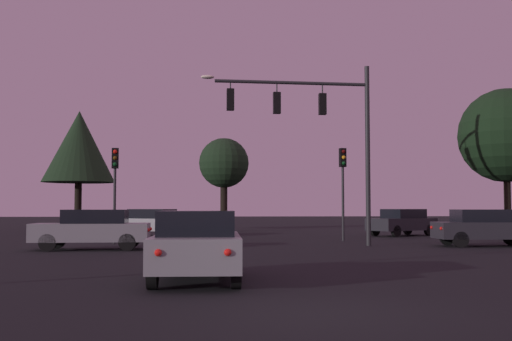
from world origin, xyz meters
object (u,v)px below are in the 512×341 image
object	(u,v)px
car_crossing_right	(485,227)
tree_center_horizon	(224,164)
car_crossing_left	(92,229)
car_far_lane	(402,222)
traffic_light_corner_left	(343,175)
car_nearside_lane	(197,244)
traffic_light_corner_right	(115,176)
car_parked_lot	(154,222)
traffic_signal_mast_arm	(317,121)
tree_left_far	(79,147)
tree_behind_sign	(506,136)

from	to	relation	value
car_crossing_right	tree_center_horizon	xyz separation A→B (m)	(-9.81, 18.36, 3.84)
car_crossing_left	car_far_lane	size ratio (longest dim) A/B	0.98
traffic_light_corner_left	car_crossing_right	xyz separation A→B (m)	(4.88, -4.50, -2.35)
car_nearside_lane	car_crossing_left	world-z (taller)	same
traffic_light_corner_right	traffic_light_corner_left	bearing A→B (deg)	6.35
car_parked_lot	car_far_lane	bearing A→B (deg)	-3.05
traffic_signal_mast_arm	car_far_lane	xyz separation A→B (m)	(6.79, 9.04, -4.44)
car_far_lane	car_parked_lot	world-z (taller)	same
traffic_light_corner_left	tree_left_far	distance (m)	20.10
car_crossing_right	car_nearside_lane	bearing A→B (deg)	-136.83
traffic_signal_mast_arm	tree_behind_sign	bearing A→B (deg)	22.63
traffic_light_corner_left	car_crossing_left	xyz separation A→B (m)	(-10.97, -4.97, -2.35)
car_nearside_lane	tree_left_far	distance (m)	30.64
car_crossing_left	tree_behind_sign	distance (m)	20.94
car_nearside_lane	tree_behind_sign	size ratio (longest dim) A/B	0.56
traffic_light_corner_right	car_crossing_left	world-z (taller)	traffic_light_corner_right
car_crossing_left	car_parked_lot	world-z (taller)	same
car_parked_lot	tree_left_far	bearing A→B (deg)	126.11
tree_center_horizon	car_crossing_left	bearing A→B (deg)	-107.80
car_crossing_right	traffic_light_corner_right	bearing A→B (deg)	167.90
car_nearside_lane	car_crossing_left	distance (m)	11.48
traffic_signal_mast_arm	tree_behind_sign	distance (m)	11.58
car_nearside_lane	tree_left_far	size ratio (longest dim) A/B	0.53
car_parked_lot	tree_left_far	distance (m)	10.38
car_far_lane	tree_center_horizon	bearing A→B (deg)	138.75
tree_left_far	car_crossing_left	bearing A→B (deg)	-78.72
traffic_light_corner_left	car_crossing_left	size ratio (longest dim) A/B	1.01
car_nearside_lane	tree_center_horizon	size ratio (longest dim) A/B	0.66
traffic_light_corner_left	car_crossing_left	world-z (taller)	traffic_light_corner_left
car_far_lane	car_crossing_left	bearing A→B (deg)	-146.72
car_parked_lot	car_crossing_left	bearing A→B (deg)	-98.80
car_crossing_left	tree_center_horizon	size ratio (longest dim) A/B	0.69
car_crossing_left	tree_behind_sign	bearing A→B (deg)	16.32
traffic_light_corner_right	car_crossing_right	distance (m)	15.98
car_parked_lot	tree_left_far	world-z (taller)	tree_left_far
traffic_light_corner_right	tree_center_horizon	bearing A→B (deg)	69.37
tree_behind_sign	traffic_light_corner_left	bearing A→B (deg)	-174.82
car_crossing_left	car_nearside_lane	bearing A→B (deg)	-70.59
car_crossing_left	tree_center_horizon	xyz separation A→B (m)	(6.05, 18.83, 3.84)
traffic_signal_mast_arm	car_crossing_left	bearing A→B (deg)	-171.75
traffic_light_corner_left	car_nearside_lane	size ratio (longest dim) A/B	1.05
traffic_light_corner_left	traffic_light_corner_right	bearing A→B (deg)	-173.65
car_crossing_left	tree_center_horizon	bearing A→B (deg)	72.20
traffic_signal_mast_arm	car_crossing_left	xyz separation A→B (m)	(-8.95, -1.30, -4.44)
tree_left_far	tree_center_horizon	size ratio (longest dim) A/B	1.26
traffic_light_corner_right	tree_center_horizon	distance (m)	16.16
traffic_light_corner_right	car_parked_lot	xyz separation A→B (m)	(1.33, 7.29, -2.21)
traffic_signal_mast_arm	car_nearside_lane	world-z (taller)	traffic_signal_mast_arm
car_crossing_right	tree_center_horizon	size ratio (longest dim) A/B	0.67
traffic_light_corner_right	car_far_lane	world-z (taller)	traffic_light_corner_right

